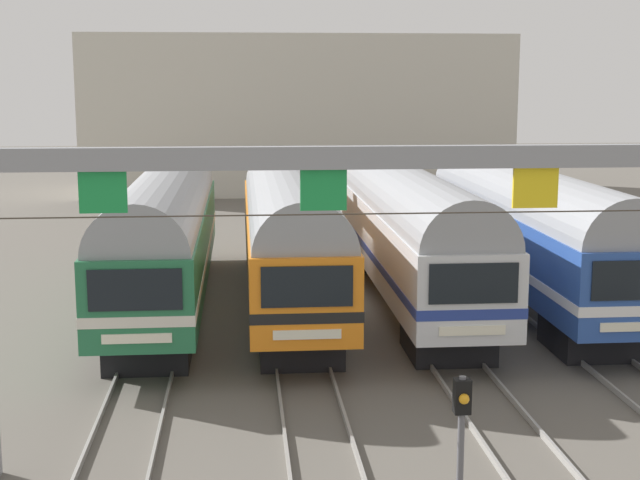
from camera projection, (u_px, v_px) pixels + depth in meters
ground_plane at (348, 303)px, 31.99m from camera, size 160.00×160.00×0.00m
track_bed at (311, 226)px, 48.66m from camera, size 14.07×70.00×0.15m
commuter_train_green at (165, 230)px, 30.99m from camera, size 2.88×18.06×5.05m
commuter_train_orange at (288, 229)px, 31.34m from camera, size 2.88×18.06×5.05m
commuter_train_silver at (408, 227)px, 31.70m from camera, size 2.88×18.06×5.05m
commuter_train_blue at (526, 225)px, 32.06m from camera, size 2.88×18.06×5.05m
catenary_gantry at (430, 215)px, 17.86m from camera, size 17.81×0.44×6.97m
yard_signal_mast at (461, 424)px, 15.51m from camera, size 0.28×0.35×2.79m
maintenance_building at (297, 114)px, 64.65m from camera, size 29.02×10.00×10.74m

